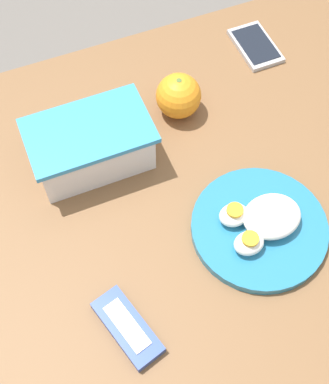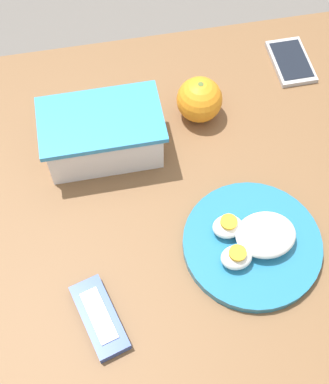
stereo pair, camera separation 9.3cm
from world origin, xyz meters
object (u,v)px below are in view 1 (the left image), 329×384
object	(u,v)px
rice_plate	(260,225)
cell_phone	(256,46)
food_container	(92,147)
orange_fruit	(179,96)
candy_bar	(127,327)

from	to	relation	value
rice_plate	cell_phone	size ratio (longest dim) A/B	1.86
food_container	orange_fruit	xyz separation A→B (m)	(0.19, 0.05, 0.00)
food_container	orange_fruit	world-z (taller)	food_container
cell_phone	orange_fruit	bearing A→B (deg)	-156.46
candy_bar	orange_fruit	bearing A→B (deg)	56.87
orange_fruit	cell_phone	world-z (taller)	orange_fruit
cell_phone	candy_bar	bearing A→B (deg)	-134.69
candy_bar	cell_phone	world-z (taller)	candy_bar
food_container	candy_bar	world-z (taller)	food_container
food_container	candy_bar	size ratio (longest dim) A/B	1.59
orange_fruit	cell_phone	size ratio (longest dim) A/B	0.70
orange_fruit	rice_plate	bearing A→B (deg)	-84.89
candy_bar	rice_plate	bearing A→B (deg)	15.86
rice_plate	candy_bar	distance (m)	0.28
orange_fruit	rice_plate	world-z (taller)	orange_fruit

